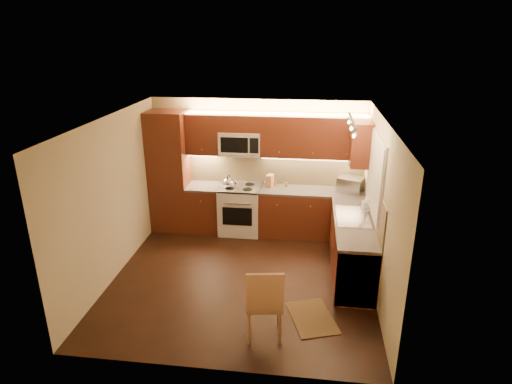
# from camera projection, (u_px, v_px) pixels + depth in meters

# --- Properties ---
(floor) EXTENTS (4.00, 4.00, 0.01)m
(floor) POSITION_uv_depth(u_px,v_px,m) (242.00, 278.00, 6.89)
(floor) COLOR black
(floor) RESTS_ON ground
(ceiling) EXTENTS (4.00, 4.00, 0.01)m
(ceiling) POSITION_uv_depth(u_px,v_px,m) (240.00, 121.00, 6.01)
(ceiling) COLOR beige
(ceiling) RESTS_ON ground
(wall_back) EXTENTS (4.00, 0.01, 2.50)m
(wall_back) POSITION_uv_depth(u_px,v_px,m) (258.00, 165.00, 8.31)
(wall_back) COLOR #BDB18A
(wall_back) RESTS_ON ground
(wall_front) EXTENTS (4.00, 0.01, 2.50)m
(wall_front) POSITION_uv_depth(u_px,v_px,m) (212.00, 275.00, 4.59)
(wall_front) COLOR #BDB18A
(wall_front) RESTS_ON ground
(wall_left) EXTENTS (0.01, 4.00, 2.50)m
(wall_left) POSITION_uv_depth(u_px,v_px,m) (113.00, 198.00, 6.69)
(wall_left) COLOR #BDB18A
(wall_left) RESTS_ON ground
(wall_right) EXTENTS (0.01, 4.00, 2.50)m
(wall_right) POSITION_uv_depth(u_px,v_px,m) (380.00, 211.00, 6.22)
(wall_right) COLOR #BDB18A
(wall_right) RESTS_ON ground
(pantry) EXTENTS (0.70, 0.60, 2.30)m
(pantry) POSITION_uv_depth(u_px,v_px,m) (170.00, 172.00, 8.26)
(pantry) COLOR #451D0E
(pantry) RESTS_ON floor
(base_cab_back_left) EXTENTS (0.62, 0.60, 0.86)m
(base_cab_back_left) POSITION_uv_depth(u_px,v_px,m) (205.00, 208.00, 8.44)
(base_cab_back_left) COLOR #451D0E
(base_cab_back_left) RESTS_ON floor
(counter_back_left) EXTENTS (0.62, 0.60, 0.04)m
(counter_back_left) POSITION_uv_depth(u_px,v_px,m) (204.00, 187.00, 8.28)
(counter_back_left) COLOR #373532
(counter_back_left) RESTS_ON base_cab_back_left
(base_cab_back_right) EXTENTS (1.92, 0.60, 0.86)m
(base_cab_back_right) POSITION_uv_depth(u_px,v_px,m) (311.00, 214.00, 8.20)
(base_cab_back_right) COLOR #451D0E
(base_cab_back_right) RESTS_ON floor
(counter_back_right) EXTENTS (1.92, 0.60, 0.04)m
(counter_back_right) POSITION_uv_depth(u_px,v_px,m) (312.00, 191.00, 8.04)
(counter_back_right) COLOR #373532
(counter_back_right) RESTS_ON base_cab_back_right
(base_cab_right) EXTENTS (0.60, 2.00, 0.86)m
(base_cab_right) POSITION_uv_depth(u_px,v_px,m) (352.00, 248.00, 6.91)
(base_cab_right) COLOR #451D0E
(base_cab_right) RESTS_ON floor
(counter_right) EXTENTS (0.60, 2.00, 0.04)m
(counter_right) POSITION_uv_depth(u_px,v_px,m) (354.00, 222.00, 6.75)
(counter_right) COLOR #373532
(counter_right) RESTS_ON base_cab_right
(dishwasher) EXTENTS (0.58, 0.60, 0.84)m
(dishwasher) POSITION_uv_depth(u_px,v_px,m) (355.00, 271.00, 6.26)
(dishwasher) COLOR silver
(dishwasher) RESTS_ON floor
(backsplash_back) EXTENTS (3.30, 0.02, 0.60)m
(backsplash_back) POSITION_uv_depth(u_px,v_px,m) (276.00, 169.00, 8.28)
(backsplash_back) COLOR tan
(backsplash_back) RESTS_ON wall_back
(backsplash_right) EXTENTS (0.02, 2.00, 0.60)m
(backsplash_right) POSITION_uv_depth(u_px,v_px,m) (375.00, 204.00, 6.61)
(backsplash_right) COLOR tan
(backsplash_right) RESTS_ON wall_right
(upper_cab_back_left) EXTENTS (0.62, 0.35, 0.75)m
(upper_cab_back_left) POSITION_uv_depth(u_px,v_px,m) (203.00, 134.00, 8.05)
(upper_cab_back_left) COLOR #451D0E
(upper_cab_back_left) RESTS_ON wall_back
(upper_cab_back_right) EXTENTS (1.92, 0.35, 0.75)m
(upper_cab_back_right) POSITION_uv_depth(u_px,v_px,m) (314.00, 137.00, 7.81)
(upper_cab_back_right) COLOR #451D0E
(upper_cab_back_right) RESTS_ON wall_back
(upper_cab_bridge) EXTENTS (0.76, 0.35, 0.31)m
(upper_cab_bridge) POSITION_uv_depth(u_px,v_px,m) (240.00, 123.00, 7.89)
(upper_cab_bridge) COLOR #451D0E
(upper_cab_bridge) RESTS_ON wall_back
(upper_cab_right_corner) EXTENTS (0.35, 0.50, 0.75)m
(upper_cab_right_corner) POSITION_uv_depth(u_px,v_px,m) (361.00, 144.00, 7.32)
(upper_cab_right_corner) COLOR #451D0E
(upper_cab_right_corner) RESTS_ON wall_right
(stove) EXTENTS (0.76, 0.65, 0.92)m
(stove) POSITION_uv_depth(u_px,v_px,m) (240.00, 209.00, 8.32)
(stove) COLOR silver
(stove) RESTS_ON floor
(microwave) EXTENTS (0.76, 0.38, 0.44)m
(microwave) POSITION_uv_depth(u_px,v_px,m) (240.00, 143.00, 8.00)
(microwave) COLOR silver
(microwave) RESTS_ON wall_back
(window_frame) EXTENTS (0.03, 1.44, 1.24)m
(window_frame) POSITION_uv_depth(u_px,v_px,m) (376.00, 176.00, 6.61)
(window_frame) COLOR silver
(window_frame) RESTS_ON wall_right
(window_blinds) EXTENTS (0.02, 1.36, 1.16)m
(window_blinds) POSITION_uv_depth(u_px,v_px,m) (375.00, 176.00, 6.61)
(window_blinds) COLOR silver
(window_blinds) RESTS_ON wall_right
(sink) EXTENTS (0.52, 0.86, 0.15)m
(sink) POSITION_uv_depth(u_px,v_px,m) (354.00, 213.00, 6.86)
(sink) COLOR silver
(sink) RESTS_ON counter_right
(faucet) EXTENTS (0.20, 0.04, 0.30)m
(faucet) POSITION_uv_depth(u_px,v_px,m) (366.00, 209.00, 6.81)
(faucet) COLOR silver
(faucet) RESTS_ON counter_right
(track_light_bar) EXTENTS (0.04, 1.20, 0.03)m
(track_light_bar) POSITION_uv_depth(u_px,v_px,m) (352.00, 121.00, 6.22)
(track_light_bar) COLOR silver
(track_light_bar) RESTS_ON ceiling
(kettle) EXTENTS (0.25, 0.25, 0.25)m
(kettle) POSITION_uv_depth(u_px,v_px,m) (228.00, 181.00, 8.05)
(kettle) COLOR silver
(kettle) RESTS_ON stove
(toaster_oven) EXTENTS (0.52, 0.46, 0.26)m
(toaster_oven) POSITION_uv_depth(u_px,v_px,m) (350.00, 184.00, 7.95)
(toaster_oven) COLOR silver
(toaster_oven) RESTS_ON counter_back_right
(knife_block) EXTENTS (0.15, 0.19, 0.23)m
(knife_block) POSITION_uv_depth(u_px,v_px,m) (270.00, 181.00, 8.18)
(knife_block) COLOR #9A6745
(knife_block) RESTS_ON counter_back_right
(spice_jar_a) EXTENTS (0.06, 0.06, 0.09)m
(spice_jar_a) POSITION_uv_depth(u_px,v_px,m) (285.00, 183.00, 8.25)
(spice_jar_a) COLOR silver
(spice_jar_a) RESTS_ON counter_back_right
(spice_jar_b) EXTENTS (0.06, 0.06, 0.09)m
(spice_jar_b) POSITION_uv_depth(u_px,v_px,m) (275.00, 183.00, 8.26)
(spice_jar_b) COLOR brown
(spice_jar_b) RESTS_ON counter_back_right
(spice_jar_c) EXTENTS (0.05, 0.05, 0.09)m
(spice_jar_c) POSITION_uv_depth(u_px,v_px,m) (266.00, 182.00, 8.31)
(spice_jar_c) COLOR silver
(spice_jar_c) RESTS_ON counter_back_right
(spice_jar_d) EXTENTS (0.05, 0.05, 0.09)m
(spice_jar_d) POSITION_uv_depth(u_px,v_px,m) (287.00, 185.00, 8.18)
(spice_jar_d) COLOR olive
(spice_jar_d) RESTS_ON counter_back_right
(soap_bottle) EXTENTS (0.11, 0.11, 0.22)m
(soap_bottle) POSITION_uv_depth(u_px,v_px,m) (365.00, 203.00, 7.14)
(soap_bottle) COLOR silver
(soap_bottle) RESTS_ON counter_right
(rug) EXTENTS (0.77, 0.95, 0.01)m
(rug) POSITION_uv_depth(u_px,v_px,m) (312.00, 318.00, 5.92)
(rug) COLOR black
(rug) RESTS_ON floor
(dining_chair) EXTENTS (0.51, 0.51, 1.01)m
(dining_chair) POSITION_uv_depth(u_px,v_px,m) (264.00, 301.00, 5.44)
(dining_chair) COLOR #9A6745
(dining_chair) RESTS_ON floor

